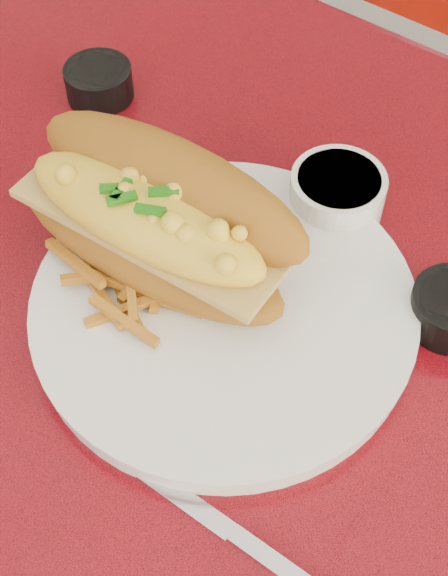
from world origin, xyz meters
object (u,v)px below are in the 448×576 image
Objects in this scene: dinner_plate at (224,309)px; sauce_cup_left at (99,81)px; mac_hoagie at (156,215)px; knife at (222,526)px; fork at (314,320)px; gravy_ramekin at (337,195)px; diner_table at (238,398)px.

sauce_cup_left reaches higher than dinner_plate.
mac_hoagie is 1.42× the size of knife.
dinner_plate reaches higher than fork.
gravy_ramekin is 1.42× the size of sauce_cup_left.
sauce_cup_left is (-0.33, 0.11, -0.00)m from fork.
sauce_cup_left is at bearing 155.37° from diner_table.
sauce_cup_left is (-0.19, 0.13, -0.05)m from mac_hoagie.
gravy_ramekin is at bearing 85.82° from dinner_plate.
dinner_plate is at bearing -28.28° from sauce_cup_left.
sauce_cup_left reaches higher than diner_table.
mac_hoagie is at bearing -35.05° from sauce_cup_left.
dinner_plate is at bearing 125.46° from knife.
mac_hoagie reaches higher than diner_table.
dinner_plate is (-0.00, -0.02, 0.17)m from diner_table.
knife is (0.17, -0.15, -0.07)m from mac_hoagie.
dinner_plate is 0.07m from fork.
mac_hoagie reaches higher than sauce_cup_left.
diner_table is at bearing 66.72° from fork.
sauce_cup_left reaches higher than fork.
dinner_plate is 0.17m from knife.
mac_hoagie is 2.43× the size of gravy_ramekin.
sauce_cup_left is 0.46m from knife.
gravy_ramekin reaches higher than sauce_cup_left.
fork is 0.17m from knife.
fork is at bearing -18.97° from sauce_cup_left.
fork is (0.14, 0.02, -0.05)m from mac_hoagie.
gravy_ramekin is at bearing -5.54° from fork.
diner_table is at bearing -24.63° from sauce_cup_left.
sauce_cup_left reaches higher than knife.
dinner_plate is 3.04× the size of fork.
knife is (0.10, -0.16, 0.16)m from diner_table.
diner_table is 0.25m from knife.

